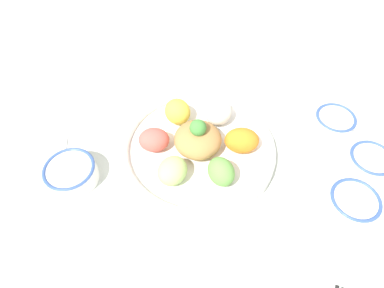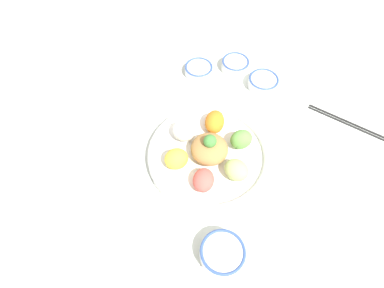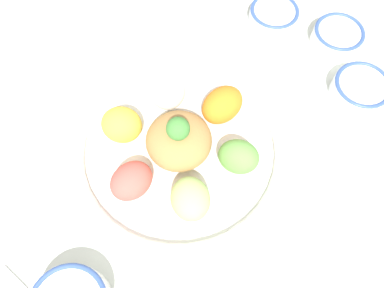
{
  "view_description": "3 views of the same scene",
  "coord_description": "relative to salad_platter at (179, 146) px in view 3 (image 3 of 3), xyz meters",
  "views": [
    {
      "loc": [
        0.37,
        0.25,
        0.59
      ],
      "look_at": [
        0.06,
        0.0,
        0.08
      ],
      "focal_mm": 30.0,
      "sensor_mm": 36.0,
      "label": 1
    },
    {
      "loc": [
        0.34,
        -0.36,
        0.79
      ],
      "look_at": [
        -0.0,
        -0.05,
        0.08
      ],
      "focal_mm": 30.0,
      "sensor_mm": 36.0,
      "label": 2
    },
    {
      "loc": [
        0.28,
        -0.01,
        0.57
      ],
      "look_at": [
        0.03,
        0.01,
        0.03
      ],
      "focal_mm": 35.0,
      "sensor_mm": 36.0,
      "label": 3
    }
  ],
  "objects": [
    {
      "name": "rice_bowl_plain",
      "position": [
        -0.08,
        0.32,
        -0.01
      ],
      "size": [
        0.1,
        0.1,
        0.04
      ],
      "color": "white",
      "rests_on": "ground_plane"
    },
    {
      "name": "salad_platter",
      "position": [
        0.0,
        0.0,
        0.0
      ],
      "size": [
        0.34,
        0.34,
        0.11
      ],
      "color": "white",
      "rests_on": "ground_plane"
    },
    {
      "name": "rice_bowl_blue",
      "position": [
        -0.27,
        0.21,
        -0.01
      ],
      "size": [
        0.09,
        0.09,
        0.03
      ],
      "color": "white",
      "rests_on": "ground_plane"
    },
    {
      "name": "sauce_bowl_dark",
      "position": [
        -0.2,
        0.32,
        -0.01
      ],
      "size": [
        0.09,
        0.09,
        0.04
      ],
      "color": "white",
      "rests_on": "ground_plane"
    },
    {
      "name": "serving_spoon_main",
      "position": [
        0.15,
        -0.28,
        -0.02
      ],
      "size": [
        0.11,
        0.11,
        0.01
      ],
      "rotation": [
        0.0,
        0.0,
        0.79
      ],
      "color": "silver",
      "rests_on": "ground_plane"
    },
    {
      "name": "ground_plane",
      "position": [
        -0.03,
        0.01,
        -0.03
      ],
      "size": [
        2.4,
        2.4,
        0.0
      ],
      "primitive_type": "plane",
      "color": "silver"
    }
  ]
}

